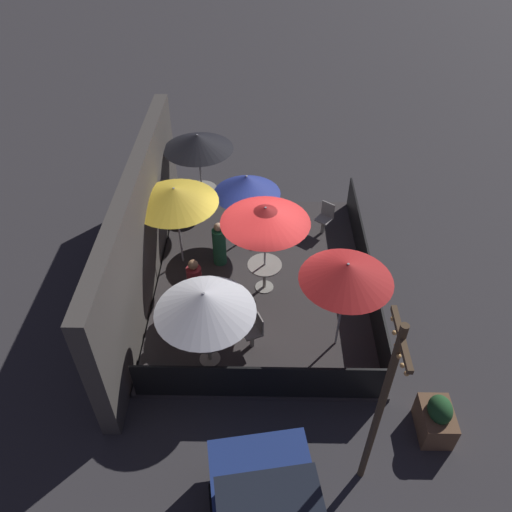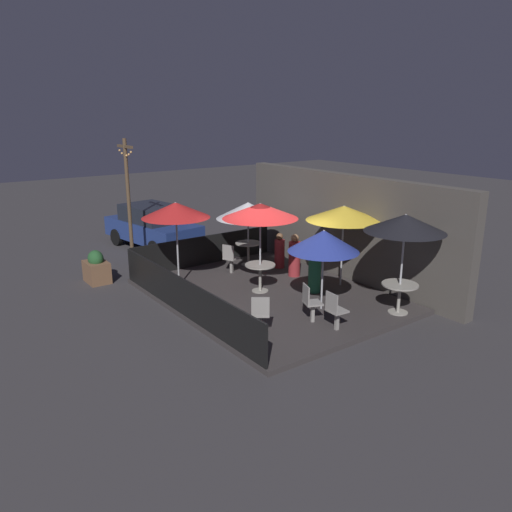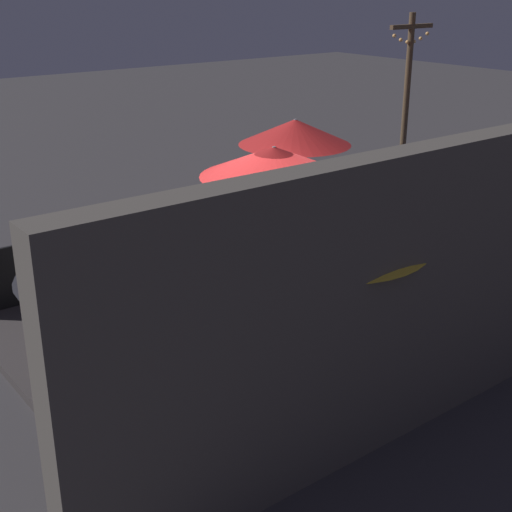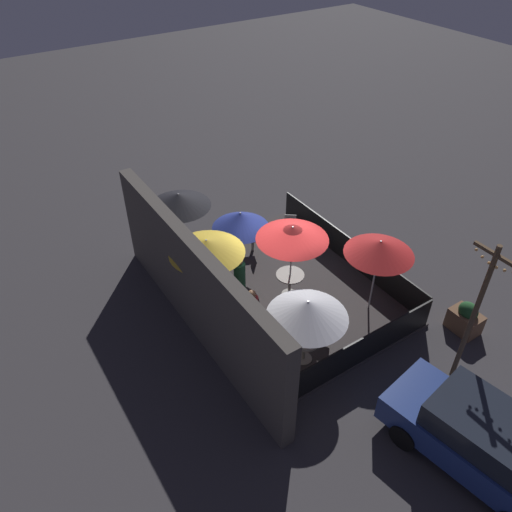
{
  "view_description": "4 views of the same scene",
  "coord_description": "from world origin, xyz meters",
  "px_view_note": "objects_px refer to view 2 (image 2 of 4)",
  "views": [
    {
      "loc": [
        -9.2,
        -0.01,
        9.07
      ],
      "look_at": [
        -0.28,
        0.14,
        1.18
      ],
      "focal_mm": 35.0,
      "sensor_mm": 36.0,
      "label": 1
    },
    {
      "loc": [
        10.27,
        -7.92,
        4.93
      ],
      "look_at": [
        -0.3,
        -0.2,
        1.16
      ],
      "focal_mm": 35.0,
      "sensor_mm": 36.0,
      "label": 2
    },
    {
      "loc": [
        5.72,
        7.35,
        4.72
      ],
      "look_at": [
        0.43,
        0.45,
        1.34
      ],
      "focal_mm": 50.0,
      "sensor_mm": 36.0,
      "label": 3
    },
    {
      "loc": [
        -9.12,
        6.94,
        10.36
      ],
      "look_at": [
        0.7,
        0.5,
        1.2
      ],
      "focal_mm": 35.0,
      "sensor_mm": 36.0,
      "label": 4
    }
  ],
  "objects_px": {
    "patio_umbrella_4": "(176,210)",
    "patron_1": "(315,272)",
    "patio_umbrella_0": "(248,210)",
    "planter_box": "(97,268)",
    "patio_chair_0": "(260,313)",
    "light_post": "(128,197)",
    "patio_umbrella_2": "(260,211)",
    "parked_car_0": "(153,226)",
    "patio_umbrella_3": "(324,241)",
    "dining_table_2": "(260,270)",
    "patron_2": "(279,252)",
    "patron_0": "(294,257)",
    "patio_chair_2": "(230,258)",
    "patio_chair_3": "(310,302)",
    "patio_chair_1": "(335,310)",
    "dining_table_1": "(400,290)",
    "patio_umbrella_1": "(405,223)",
    "patio_umbrella_5": "(344,213)",
    "dining_table_0": "(248,247)"
  },
  "relations": [
    {
      "from": "patron_1",
      "to": "dining_table_0",
      "type": "bearing_deg",
      "value": 41.64
    },
    {
      "from": "patio_umbrella_1",
      "to": "patio_chair_1",
      "type": "relative_size",
      "value": 2.7
    },
    {
      "from": "patio_umbrella_1",
      "to": "patio_umbrella_5",
      "type": "height_order",
      "value": "patio_umbrella_1"
    },
    {
      "from": "patio_umbrella_2",
      "to": "dining_table_1",
      "type": "xyz_separation_m",
      "value": [
        3.29,
        1.85,
        -1.68
      ]
    },
    {
      "from": "patron_0",
      "to": "patio_umbrella_5",
      "type": "bearing_deg",
      "value": 146.23
    },
    {
      "from": "patio_umbrella_5",
      "to": "dining_table_2",
      "type": "bearing_deg",
      "value": -113.87
    },
    {
      "from": "patio_umbrella_4",
      "to": "patron_1",
      "type": "distance_m",
      "value": 4.2
    },
    {
      "from": "patio_umbrella_3",
      "to": "dining_table_1",
      "type": "bearing_deg",
      "value": 46.06
    },
    {
      "from": "patio_umbrella_0",
      "to": "planter_box",
      "type": "xyz_separation_m",
      "value": [
        -1.55,
        -4.49,
        -1.49
      ]
    },
    {
      "from": "dining_table_2",
      "to": "dining_table_1",
      "type": "bearing_deg",
      "value": 29.41
    },
    {
      "from": "patio_umbrella_0",
      "to": "dining_table_0",
      "type": "bearing_deg",
      "value": -90.0
    },
    {
      "from": "patio_chair_3",
      "to": "planter_box",
      "type": "bearing_deg",
      "value": 137.04
    },
    {
      "from": "patio_umbrella_1",
      "to": "patron_2",
      "type": "height_order",
      "value": "patio_umbrella_1"
    },
    {
      "from": "light_post",
      "to": "patio_chair_2",
      "type": "bearing_deg",
      "value": 34.85
    },
    {
      "from": "patio_chair_0",
      "to": "patron_0",
      "type": "xyz_separation_m",
      "value": [
        -2.77,
        3.35,
        0.08
      ]
    },
    {
      "from": "patio_chair_1",
      "to": "parked_car_0",
      "type": "distance_m",
      "value": 9.63
    },
    {
      "from": "light_post",
      "to": "patio_chair_1",
      "type": "bearing_deg",
      "value": 11.59
    },
    {
      "from": "patio_umbrella_5",
      "to": "planter_box",
      "type": "height_order",
      "value": "patio_umbrella_5"
    },
    {
      "from": "patron_1",
      "to": "light_post",
      "type": "bearing_deg",
      "value": 69.5
    },
    {
      "from": "patio_umbrella_1",
      "to": "dining_table_2",
      "type": "bearing_deg",
      "value": -150.59
    },
    {
      "from": "patio_umbrella_0",
      "to": "patron_2",
      "type": "bearing_deg",
      "value": 37.91
    },
    {
      "from": "patio_umbrella_3",
      "to": "patio_umbrella_4",
      "type": "height_order",
      "value": "patio_umbrella_4"
    },
    {
      "from": "patio_umbrella_0",
      "to": "patron_2",
      "type": "height_order",
      "value": "patio_umbrella_0"
    },
    {
      "from": "patio_chair_1",
      "to": "planter_box",
      "type": "height_order",
      "value": "patio_chair_1"
    },
    {
      "from": "patio_umbrella_5",
      "to": "patio_chair_0",
      "type": "height_order",
      "value": "patio_umbrella_5"
    },
    {
      "from": "patio_chair_0",
      "to": "patron_1",
      "type": "bearing_deg",
      "value": -28.3
    },
    {
      "from": "light_post",
      "to": "patio_umbrella_4",
      "type": "bearing_deg",
      "value": 3.32
    },
    {
      "from": "patio_umbrella_1",
      "to": "patio_chair_2",
      "type": "distance_m",
      "value": 5.66
    },
    {
      "from": "patio_umbrella_2",
      "to": "parked_car_0",
      "type": "xyz_separation_m",
      "value": [
        -6.52,
        -0.19,
        -1.55
      ]
    },
    {
      "from": "patio_umbrella_2",
      "to": "patio_chair_3",
      "type": "xyz_separation_m",
      "value": [
        2.43,
        -0.33,
        -1.76
      ]
    },
    {
      "from": "planter_box",
      "to": "patio_umbrella_5",
      "type": "bearing_deg",
      "value": 49.03
    },
    {
      "from": "dining_table_2",
      "to": "patio_chair_3",
      "type": "height_order",
      "value": "patio_chair_3"
    },
    {
      "from": "dining_table_2",
      "to": "light_post",
      "type": "height_order",
      "value": "light_post"
    },
    {
      "from": "patio_umbrella_3",
      "to": "dining_table_2",
      "type": "xyz_separation_m",
      "value": [
        -1.96,
        -0.48,
        -1.16
      ]
    },
    {
      "from": "patio_umbrella_1",
      "to": "parked_car_0",
      "type": "bearing_deg",
      "value": -168.23
    },
    {
      "from": "patio_umbrella_5",
      "to": "dining_table_0",
      "type": "xyz_separation_m",
      "value": [
        -3.21,
        -1.0,
        -1.52
      ]
    },
    {
      "from": "patio_umbrella_1",
      "to": "planter_box",
      "type": "bearing_deg",
      "value": -143.96
    },
    {
      "from": "patron_0",
      "to": "patron_2",
      "type": "relative_size",
      "value": 1.15
    },
    {
      "from": "dining_table_1",
      "to": "planter_box",
      "type": "distance_m",
      "value": 8.76
    },
    {
      "from": "parked_car_0",
      "to": "patio_chair_1",
      "type": "bearing_deg",
      "value": -9.26
    },
    {
      "from": "patio_umbrella_0",
      "to": "planter_box",
      "type": "height_order",
      "value": "patio_umbrella_0"
    },
    {
      "from": "dining_table_1",
      "to": "patio_chair_0",
      "type": "distance_m",
      "value": 3.68
    },
    {
      "from": "patio_chair_0",
      "to": "planter_box",
      "type": "bearing_deg",
      "value": 51.3
    },
    {
      "from": "patio_umbrella_0",
      "to": "dining_table_2",
      "type": "relative_size",
      "value": 2.46
    },
    {
      "from": "patio_umbrella_3",
      "to": "patron_0",
      "type": "xyz_separation_m",
      "value": [
        -2.45,
        1.18,
        -1.19
      ]
    },
    {
      "from": "patio_chair_2",
      "to": "parked_car_0",
      "type": "height_order",
      "value": "parked_car_0"
    },
    {
      "from": "patron_1",
      "to": "parked_car_0",
      "type": "height_order",
      "value": "parked_car_0"
    },
    {
      "from": "patron_2",
      "to": "planter_box",
      "type": "bearing_deg",
      "value": 22.69
    },
    {
      "from": "patron_1",
      "to": "patron_2",
      "type": "height_order",
      "value": "patron_1"
    },
    {
      "from": "patio_chair_0",
      "to": "light_post",
      "type": "bearing_deg",
      "value": 37.25
    }
  ]
}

